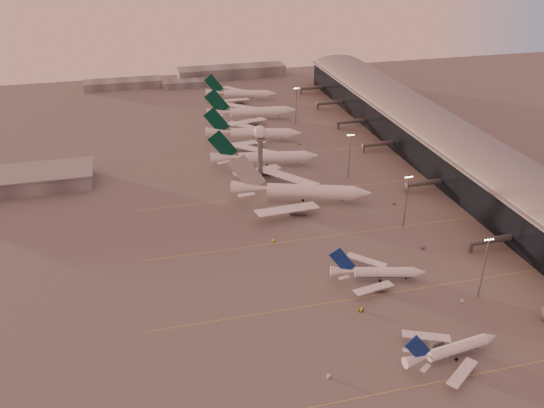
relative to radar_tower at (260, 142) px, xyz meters
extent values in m
plane|color=#5E5B5B|center=(-5.00, -120.00, -20.95)|extent=(700.00, 700.00, 0.00)
cube|color=gold|center=(25.00, -155.00, -20.94)|extent=(180.00, 0.25, 0.02)
cube|color=gold|center=(25.00, -110.00, -20.94)|extent=(180.00, 0.25, 0.02)
cube|color=gold|center=(25.00, -65.00, -20.94)|extent=(180.00, 0.25, 0.02)
cube|color=gold|center=(25.00, -20.00, -20.94)|extent=(180.00, 0.25, 0.02)
cube|color=gold|center=(25.00, 30.00, -20.94)|extent=(180.00, 0.25, 0.02)
cube|color=black|center=(103.00, -10.00, -11.95)|extent=(36.00, 360.00, 18.00)
cylinder|color=gray|center=(103.00, -10.00, -2.95)|extent=(10.08, 360.00, 10.08)
cube|color=gray|center=(103.00, -10.00, -2.75)|extent=(40.00, 362.00, 0.80)
cylinder|color=#595C61|center=(77.00, -92.00, -16.45)|extent=(22.00, 2.80, 2.80)
cube|color=#595C61|center=(67.00, -92.00, -18.75)|extent=(1.20, 1.20, 4.40)
cylinder|color=#595C61|center=(77.00, -34.00, -16.45)|extent=(22.00, 2.80, 2.80)
cube|color=#595C61|center=(67.00, -34.00, -18.75)|extent=(1.20, 1.20, 4.40)
cylinder|color=#595C61|center=(77.00, 22.00, -16.45)|extent=(22.00, 2.80, 2.80)
cube|color=#595C61|center=(67.00, 22.00, -18.75)|extent=(1.20, 1.20, 4.40)
cylinder|color=#595C61|center=(77.00, 64.00, -16.45)|extent=(22.00, 2.80, 2.80)
cube|color=#595C61|center=(67.00, 64.00, -18.75)|extent=(1.20, 1.20, 4.40)
cylinder|color=#595C61|center=(77.00, 106.00, -16.45)|extent=(22.00, 2.80, 2.80)
cube|color=#595C61|center=(67.00, 106.00, -18.75)|extent=(1.20, 1.20, 4.40)
cylinder|color=#595C61|center=(77.00, 146.00, -16.45)|extent=(22.00, 2.80, 2.80)
cube|color=#595C61|center=(67.00, 146.00, -18.75)|extent=(1.20, 1.20, 4.40)
cube|color=#5C5E63|center=(-125.00, 20.00, -16.95)|extent=(80.00, 25.00, 8.00)
cube|color=gray|center=(-125.00, 20.00, -12.75)|extent=(82.00, 27.00, 0.60)
cylinder|color=#595C61|center=(0.00, 0.00, -9.95)|extent=(2.60, 2.60, 22.00)
cylinder|color=#595C61|center=(0.00, 0.00, 1.55)|extent=(5.20, 5.20, 1.20)
sphere|color=white|center=(0.00, 0.00, 5.45)|extent=(6.40, 6.40, 6.40)
cylinder|color=#595C61|center=(0.00, 0.00, 9.15)|extent=(0.16, 0.16, 2.00)
cylinder|color=#595C61|center=(53.00, -120.00, -8.45)|extent=(0.56, 0.56, 25.00)
cube|color=#595C61|center=(53.00, -120.00, 3.55)|extent=(3.60, 0.25, 0.25)
sphere|color=#FFEABF|center=(51.50, -120.00, 3.15)|extent=(0.56, 0.56, 0.56)
sphere|color=#FFEABF|center=(52.50, -120.00, 3.15)|extent=(0.56, 0.56, 0.56)
sphere|color=#FFEABF|center=(53.50, -120.00, 3.15)|extent=(0.56, 0.56, 0.56)
sphere|color=#FFEABF|center=(54.50, -120.00, 3.15)|extent=(0.56, 0.56, 0.56)
cylinder|color=#595C61|center=(50.00, -65.00, -8.45)|extent=(0.56, 0.56, 25.00)
cube|color=#595C61|center=(50.00, -65.00, 3.55)|extent=(3.60, 0.25, 0.25)
sphere|color=#FFEABF|center=(48.50, -65.00, 3.15)|extent=(0.56, 0.56, 0.56)
sphere|color=#FFEABF|center=(49.50, -65.00, 3.15)|extent=(0.56, 0.56, 0.56)
sphere|color=#FFEABF|center=(50.50, -65.00, 3.15)|extent=(0.56, 0.56, 0.56)
sphere|color=#FFEABF|center=(51.50, -65.00, 3.15)|extent=(0.56, 0.56, 0.56)
cylinder|color=#595C61|center=(45.00, -10.00, -8.45)|extent=(0.56, 0.56, 25.00)
cube|color=#595C61|center=(45.00, -10.00, 3.55)|extent=(3.60, 0.25, 0.25)
sphere|color=#FFEABF|center=(43.50, -10.00, 3.15)|extent=(0.56, 0.56, 0.56)
sphere|color=#FFEABF|center=(44.50, -10.00, 3.15)|extent=(0.56, 0.56, 0.56)
sphere|color=#FFEABF|center=(45.50, -10.00, 3.15)|extent=(0.56, 0.56, 0.56)
sphere|color=#FFEABF|center=(46.50, -10.00, 3.15)|extent=(0.56, 0.56, 0.56)
cylinder|color=#595C61|center=(43.00, 80.00, -8.45)|extent=(0.56, 0.56, 25.00)
cube|color=#595C61|center=(43.00, 80.00, 3.55)|extent=(3.60, 0.25, 0.25)
sphere|color=#FFEABF|center=(41.50, 80.00, 3.15)|extent=(0.56, 0.56, 0.56)
sphere|color=#FFEABF|center=(42.50, 80.00, 3.15)|extent=(0.56, 0.56, 0.56)
sphere|color=#FFEABF|center=(43.50, 80.00, 3.15)|extent=(0.56, 0.56, 0.56)
sphere|color=#FFEABF|center=(44.50, 80.00, 3.15)|extent=(0.56, 0.56, 0.56)
cube|color=#5C5E63|center=(-65.00, 200.00, -17.95)|extent=(60.00, 18.00, 6.00)
cube|color=#5C5E63|center=(25.00, 210.00, -16.45)|extent=(90.00, 20.00, 9.00)
cube|color=#5C5E63|center=(-15.00, 190.00, -18.45)|extent=(40.00, 15.00, 5.00)
cylinder|color=white|center=(28.69, -146.33, -17.99)|extent=(21.61, 6.49, 3.63)
cylinder|color=navy|center=(28.69, -146.33, -18.81)|extent=(21.05, 5.43, 2.61)
cone|color=white|center=(41.29, -144.60, -17.99)|extent=(4.58, 4.16, 3.63)
cone|color=white|center=(13.71, -148.38, -17.54)|extent=(9.35, 4.81, 3.63)
cube|color=white|center=(24.72, -155.88, -18.62)|extent=(14.59, 11.92, 1.14)
cylinder|color=slate|center=(27.00, -153.44, -20.28)|extent=(4.41, 2.90, 2.36)
cube|color=slate|center=(27.00, -153.44, -19.26)|extent=(0.32, 0.28, 1.45)
cube|color=white|center=(22.29, -138.19, -18.62)|extent=(15.70, 8.67, 1.14)
cylinder|color=slate|center=(25.15, -139.93, -20.28)|extent=(4.41, 2.90, 2.36)
cube|color=slate|center=(25.15, -139.93, -19.26)|extent=(0.32, 0.28, 1.45)
cube|color=navy|center=(13.26, -148.44, -13.05)|extent=(9.91, 1.68, 10.81)
cube|color=white|center=(14.30, -152.46, -17.45)|extent=(4.29, 3.58, 0.24)
cube|color=white|center=(13.18, -144.29, -17.45)|extent=(4.40, 2.76, 0.24)
cylinder|color=black|center=(36.71, -145.23, -20.47)|extent=(0.48, 0.48, 0.95)
cylinder|color=black|center=(26.70, -144.48, -20.42)|extent=(1.11, 0.62, 1.05)
cylinder|color=black|center=(27.27, -148.64, -20.42)|extent=(1.11, 0.62, 1.05)
cylinder|color=white|center=(24.08, -101.69, -17.86)|extent=(22.46, 9.26, 3.78)
cylinder|color=navy|center=(24.08, -101.69, -18.71)|extent=(21.76, 8.13, 2.72)
cone|color=white|center=(36.92, -105.03, -17.86)|extent=(5.12, 4.75, 3.78)
cone|color=white|center=(8.82, -97.72, -17.39)|extent=(9.97, 6.01, 3.78)
cube|color=white|center=(16.46, -109.32, -18.52)|extent=(16.50, 7.35, 1.19)
cylinder|color=slate|center=(19.63, -107.88, -20.25)|extent=(4.78, 3.46, 2.46)
cube|color=slate|center=(19.63, -107.88, -19.19)|extent=(0.35, 0.32, 1.51)
cube|color=white|center=(21.15, -91.31, -18.52)|extent=(14.35, 13.62, 1.19)
cylinder|color=slate|center=(23.22, -94.12, -20.25)|extent=(4.78, 3.46, 2.46)
cube|color=slate|center=(23.22, -94.12, -19.19)|extent=(0.35, 0.32, 1.51)
cube|color=navy|center=(8.37, -97.60, -12.71)|extent=(10.14, 2.95, 11.28)
cube|color=white|center=(7.77, -101.89, -17.30)|extent=(4.54, 2.43, 0.25)
cube|color=white|center=(9.94, -93.56, -17.30)|extent=(4.32, 4.02, 0.25)
cylinder|color=black|center=(32.25, -103.82, -20.45)|extent=(0.50, 0.50, 1.00)
cylinder|color=black|center=(22.90, -99.12, -20.40)|extent=(1.19, 0.76, 1.10)
cylinder|color=black|center=(21.80, -103.36, -20.40)|extent=(1.19, 0.76, 1.10)
cylinder|color=white|center=(17.10, -31.76, -16.45)|extent=(41.38, 19.60, 6.49)
cylinder|color=white|center=(17.10, -31.76, -17.91)|extent=(40.00, 17.61, 4.67)
cone|color=white|center=(40.54, -39.80, -16.45)|extent=(9.71, 8.74, 6.49)
cone|color=white|center=(-10.77, -22.21, -15.64)|extent=(18.57, 11.78, 6.49)
cube|color=white|center=(1.92, -44.81, -17.59)|extent=(30.52, 11.52, 1.93)
cylinder|color=slate|center=(8.00, -42.58, -20.22)|extent=(8.97, 6.59, 4.22)
cube|color=slate|center=(8.00, -42.58, -18.72)|extent=(0.38, 0.35, 2.59)
cube|color=white|center=(13.12, -12.15, -17.59)|extent=(25.40, 26.48, 1.93)
cylinder|color=slate|center=(16.55, -17.63, -20.22)|extent=(8.97, 6.59, 4.22)
cube|color=slate|center=(16.55, -17.63, -18.72)|extent=(0.38, 0.35, 2.59)
cube|color=#9EA1A6|center=(-11.59, -21.93, -7.97)|extent=(17.13, 6.18, 19.25)
cube|color=white|center=(-13.70, -29.70, -15.48)|extent=(8.35, 3.98, 0.26)
cube|color=white|center=(-8.49, -14.49, -15.48)|extent=(7.82, 7.81, 0.26)
cylinder|color=black|center=(32.03, -36.88, -20.43)|extent=(0.52, 0.52, 1.05)
cylinder|color=black|center=(14.68, -28.50, -20.37)|extent=(1.26, 0.87, 1.15)
cylinder|color=black|center=(13.19, -32.85, -20.37)|extent=(1.26, 0.87, 1.15)
cylinder|color=white|center=(10.30, 15.76, -16.80)|extent=(36.88, 11.87, 5.87)
cylinder|color=white|center=(10.30, 15.76, -18.12)|extent=(35.88, 10.13, 4.23)
cone|color=white|center=(31.72, 12.13, -16.80)|extent=(7.93, 6.97, 5.87)
cone|color=white|center=(-15.17, 20.08, -16.06)|extent=(16.03, 8.34, 5.87)
cube|color=white|center=(-1.10, 2.16, -17.83)|extent=(27.01, 14.15, 1.74)
cylinder|color=slate|center=(3.90, 4.99, -20.24)|extent=(7.58, 4.94, 3.82)
cube|color=slate|center=(3.90, 4.99, -18.85)|extent=(0.34, 0.30, 2.35)
cube|color=white|center=(4.01, 32.36, -17.83)|extent=(24.68, 20.98, 1.74)
cylinder|color=slate|center=(7.80, 28.05, -20.24)|extent=(7.58, 4.94, 3.82)
cube|color=slate|center=(7.80, 28.05, -18.85)|extent=(0.34, 0.30, 2.35)
cube|color=#033427|center=(-15.93, 20.20, -9.05)|extent=(15.99, 3.05, 17.38)
cube|color=white|center=(-16.60, 13.17, -15.92)|extent=(7.51, 4.52, 0.25)
cube|color=white|center=(-14.25, 27.07, -15.92)|extent=(7.27, 6.25, 0.25)
cylinder|color=black|center=(23.94, 13.45, -20.44)|extent=(0.51, 0.51, 1.01)
cylinder|color=black|center=(7.78, 18.45, -20.39)|extent=(1.18, 0.69, 1.11)
cylinder|color=black|center=(7.03, 14.06, -20.39)|extent=(1.18, 0.69, 1.11)
cylinder|color=white|center=(12.96, 55.05, -16.87)|extent=(36.08, 14.66, 5.77)
cylinder|color=white|center=(12.96, 55.05, -18.17)|extent=(34.97, 12.91, 4.16)
cone|color=white|center=(33.61, 49.64, -16.87)|extent=(8.16, 7.34, 5.77)
cone|color=white|center=(-11.61, 61.49, -16.15)|extent=(15.98, 9.39, 5.77)
cube|color=white|center=(0.61, 42.73, -17.88)|extent=(26.67, 11.84, 1.71)
cylinder|color=slate|center=(5.75, 45.06, -20.25)|extent=(7.65, 5.38, 3.75)
cube|color=slate|center=(5.75, 45.06, -18.89)|extent=(0.35, 0.32, 2.31)
cube|color=white|center=(8.25, 71.85, -17.88)|extent=(23.18, 22.04, 1.71)
cylinder|color=slate|center=(11.58, 67.30, -20.25)|extent=(7.65, 5.38, 3.75)
cube|color=slate|center=(11.58, 67.30, -18.89)|extent=(0.35, 0.32, 2.31)
cube|color=#033427|center=(-12.33, 61.68, -9.26)|extent=(15.45, 4.36, 17.08)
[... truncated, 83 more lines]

